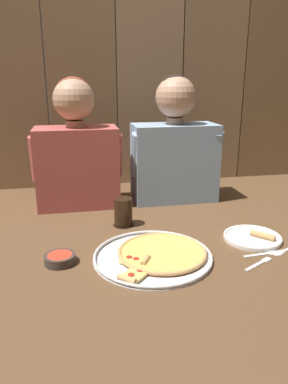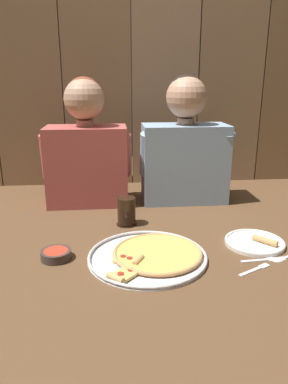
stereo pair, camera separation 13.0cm
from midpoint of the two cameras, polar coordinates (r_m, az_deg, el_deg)
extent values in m
plane|color=brown|center=(1.28, -2.00, -9.08)|extent=(3.20, 3.20, 0.00)
cylinder|color=silver|center=(1.21, -1.72, -10.46)|extent=(0.40, 0.40, 0.01)
torus|color=silver|center=(1.21, -1.72, -10.13)|extent=(0.40, 0.40, 0.01)
cylinder|color=#B23823|center=(1.23, -0.16, -9.83)|extent=(0.30, 0.30, 0.00)
cylinder|color=#EABC56|center=(1.23, -0.16, -9.62)|extent=(0.28, 0.28, 0.01)
torus|color=tan|center=(1.23, -0.16, -9.62)|extent=(0.30, 0.30, 0.01)
cube|color=#EFC660|center=(1.11, -4.85, -13.07)|extent=(0.10, 0.10, 0.01)
cylinder|color=tan|center=(1.07, -6.31, -13.78)|extent=(0.06, 0.06, 0.02)
cylinder|color=#A3281E|center=(1.09, -5.58, -13.08)|extent=(0.02, 0.02, 0.00)
cylinder|color=#A3281E|center=(1.12, -4.06, -12.41)|extent=(0.02, 0.02, 0.00)
cube|color=#F4D170|center=(1.18, -4.88, -10.92)|extent=(0.10, 0.09, 0.01)
cylinder|color=tan|center=(1.17, -3.03, -11.01)|extent=(0.05, 0.06, 0.02)
cylinder|color=#A3281E|center=(1.19, -5.57, -10.39)|extent=(0.02, 0.02, 0.00)
cylinder|color=#A3281E|center=(1.18, -4.50, -10.65)|extent=(0.02, 0.02, 0.00)
cylinder|color=white|center=(1.39, 14.30, -7.14)|extent=(0.21, 0.21, 0.01)
torus|color=white|center=(1.39, 14.32, -6.91)|extent=(0.21, 0.21, 0.01)
cylinder|color=tan|center=(1.38, 15.87, -6.73)|extent=(0.08, 0.08, 0.02)
cylinder|color=black|center=(1.48, -5.82, -5.22)|extent=(0.09, 0.09, 0.01)
cylinder|color=black|center=(1.46, -5.89, -3.12)|extent=(0.07, 0.07, 0.11)
cylinder|color=#3D332D|center=(1.23, -16.31, -10.28)|extent=(0.10, 0.10, 0.03)
cylinder|color=#B23823|center=(1.22, -16.34, -9.97)|extent=(0.08, 0.08, 0.02)
cube|color=silver|center=(1.20, 14.34, -11.34)|extent=(0.09, 0.05, 0.01)
cube|color=silver|center=(1.25, 16.16, -10.33)|extent=(0.04, 0.03, 0.01)
cube|color=silver|center=(1.27, 14.71, -9.72)|extent=(0.10, 0.02, 0.01)
cube|color=silver|center=(1.31, 17.69, -9.21)|extent=(0.06, 0.03, 0.00)
ellipsoid|color=silver|center=(1.31, 17.93, -9.19)|extent=(0.05, 0.04, 0.01)
cube|color=#AD4C47|center=(1.70, -12.74, 3.86)|extent=(0.37, 0.21, 0.37)
cylinder|color=tan|center=(1.67, -13.20, 10.51)|extent=(0.08, 0.08, 0.03)
sphere|color=tan|center=(1.66, -13.45, 14.16)|extent=(0.18, 0.18, 0.18)
sphere|color=brown|center=(1.67, -13.47, 14.65)|extent=(0.17, 0.17, 0.17)
cylinder|color=#AD4C47|center=(1.67, -18.63, 5.03)|extent=(0.08, 0.11, 0.21)
cylinder|color=#AD4C47|center=(1.66, -7.11, 5.73)|extent=(0.08, 0.13, 0.22)
cube|color=#849EB7|center=(1.75, 2.70, 4.70)|extent=(0.40, 0.21, 0.37)
cylinder|color=tan|center=(1.72, 2.80, 11.25)|extent=(0.08, 0.08, 0.03)
sphere|color=tan|center=(1.71, 2.86, 14.90)|extent=(0.19, 0.19, 0.19)
sphere|color=black|center=(1.72, 2.75, 15.40)|extent=(0.17, 0.17, 0.17)
cylinder|color=#849EB7|center=(1.67, -3.02, 6.01)|extent=(0.08, 0.13, 0.22)
cylinder|color=#849EB7|center=(1.76, 8.83, 6.40)|extent=(0.08, 0.14, 0.22)
cube|color=brown|center=(2.04, -22.77, 17.58)|extent=(0.36, 0.03, 1.24)
cube|color=brown|center=(2.01, -11.93, 18.52)|extent=(0.36, 0.03, 1.24)
cube|color=#8A6B4D|center=(2.04, -1.00, 18.85)|extent=(0.36, 0.03, 1.24)
cube|color=brown|center=(2.14, 9.27, 18.57)|extent=(0.36, 0.03, 1.24)
cube|color=brown|center=(2.29, 18.36, 17.86)|extent=(0.36, 0.03, 1.24)
camera|label=1|loc=(0.07, -92.86, -0.90)|focal=33.42mm
camera|label=2|loc=(0.07, 87.14, 0.90)|focal=33.42mm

